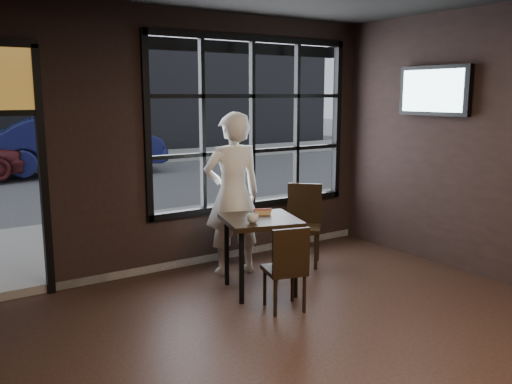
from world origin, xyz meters
TOP-DOWN VIEW (x-y plane):
  - window_frame at (1.20, 3.50)m, footprint 3.06×0.12m
  - cafe_table at (0.49, 2.25)m, footprint 0.97×0.97m
  - chair_near at (0.40, 1.67)m, footprint 0.47×0.47m
  - chair_window at (1.49, 2.74)m, footprint 0.63×0.63m
  - man at (0.55, 2.95)m, footprint 0.79×0.59m
  - hotdog at (0.60, 2.36)m, footprint 0.21×0.16m
  - cup at (0.28, 2.09)m, footprint 0.17×0.17m
  - tv at (2.93, 1.95)m, footprint 0.12×1.06m
  - navy_car at (1.32, 12.50)m, footprint 4.88×2.32m
  - tree_right at (2.04, 15.24)m, footprint 2.22×2.22m

SIDE VIEW (x-z plane):
  - cafe_table at x=0.49m, z-range 0.00..0.85m
  - chair_near at x=0.40m, z-range 0.00..0.90m
  - chair_window at x=1.49m, z-range 0.00..1.04m
  - navy_car at x=1.32m, z-range 0.10..1.64m
  - hotdog at x=0.60m, z-range 0.84..0.90m
  - cup at x=0.28m, z-range 0.84..0.94m
  - man at x=0.55m, z-range 0.00..1.99m
  - window_frame at x=1.20m, z-range 0.66..2.94m
  - tv at x=2.93m, z-range 1.92..2.54m
  - tree_right at x=2.04m, z-range 0.77..4.56m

